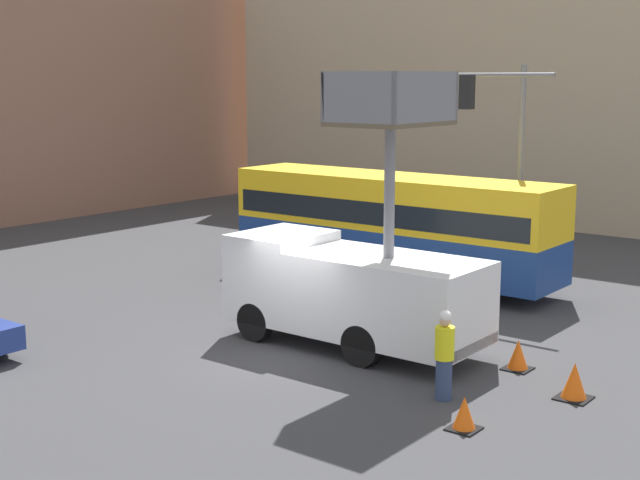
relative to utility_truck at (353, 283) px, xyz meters
name	(u,v)px	position (x,y,z in m)	size (l,w,h in m)	color
ground_plane	(289,354)	(-1.35, 0.81, -1.52)	(120.00, 120.00, 0.00)	#38383A
building_backdrop_side	(542,80)	(23.21, 5.95, 4.54)	(10.00, 28.00, 12.13)	tan
utility_truck	(353,283)	(0.00, 0.00, 0.00)	(2.53, 6.20, 6.31)	white
city_bus	(393,220)	(6.33, 3.07, 0.37)	(2.45, 10.56, 3.25)	navy
traffic_light_pole	(503,140)	(7.25, -0.07, 2.89)	(3.64, 3.39, 6.55)	slate
road_worker_near_truck	(444,355)	(-1.70, -3.42, -0.63)	(0.38, 0.38, 1.79)	navy
road_worker_directing	(441,286)	(3.40, -0.38, -0.66)	(0.38, 0.38, 1.74)	navy
traffic_cone_near_truck	(464,414)	(-2.80, -4.48, -1.24)	(0.54, 0.54, 0.61)	black
traffic_cone_mid_road	(574,382)	(-0.11, -5.41, -1.18)	(0.64, 0.64, 0.73)	black
traffic_cone_far_side	(518,356)	(0.86, -3.76, -1.21)	(0.57, 0.57, 0.66)	black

